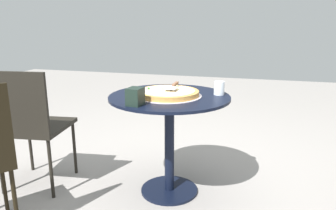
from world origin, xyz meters
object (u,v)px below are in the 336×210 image
pizza_on_tray (168,93)px  drinking_cup (219,88)px  napkin_dispenser (135,97)px  patio_table (169,122)px  patio_chair_near (29,121)px  pizza_server (173,86)px

pizza_on_tray → drinking_cup: size_ratio=4.91×
drinking_cup → napkin_dispenser: bearing=42.9°
patio_table → pizza_on_tray: (0.01, 0.01, 0.20)m
drinking_cup → napkin_dispenser: napkin_dispenser is taller
patio_table → napkin_dispenser: size_ratio=7.84×
patio_chair_near → pizza_on_tray: bearing=-167.6°
pizza_server → napkin_dispenser: size_ratio=2.03×
patio_table → patio_chair_near: size_ratio=0.92×
drinking_cup → napkin_dispenser: size_ratio=0.88×
patio_table → napkin_dispenser: napkin_dispenser is taller
pizza_server → patio_chair_near: (0.97, 0.26, -0.25)m
drinking_cup → napkin_dispenser: 0.61m
patio_table → pizza_server: (-0.02, -0.04, 0.24)m
drinking_cup → patio_chair_near: size_ratio=0.10×
patio_table → drinking_cup: 0.41m
napkin_dispenser → patio_chair_near: bearing=-89.2°
pizza_on_tray → pizza_server: bearing=-113.4°
pizza_on_tray → drinking_cup: (-0.32, -0.13, 0.03)m
patio_table → drinking_cup: drinking_cup is taller
patio_table → pizza_on_tray: 0.20m
pizza_on_tray → patio_chair_near: patio_chair_near is taller
drinking_cup → patio_chair_near: (1.27, 0.34, -0.24)m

